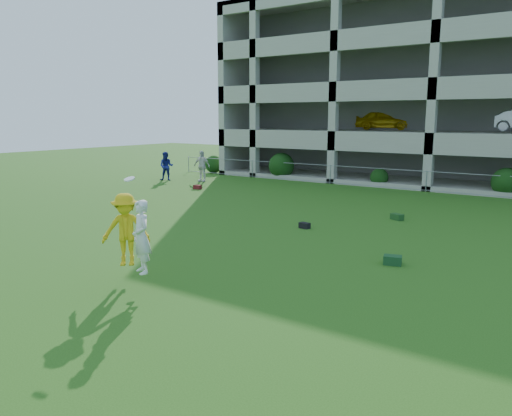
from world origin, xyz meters
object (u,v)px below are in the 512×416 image
Objects in this scene: bystander_b at (202,166)px; frisbee_contest at (129,231)px; bystander_a at (166,166)px; parking_garage at (468,90)px.

bystander_b is 0.88× the size of frisbee_contest.
parking_garage reaches higher than bystander_a.
parking_garage reaches higher than bystander_b.
frisbee_contest reaches higher than bystander_b.
frisbee_contest is (11.80, -16.41, 0.34)m from bystander_b.
bystander_a is 20.92m from frisbee_contest.
frisbee_contest is (14.07, -15.48, 0.40)m from bystander_a.
bystander_b is 0.07× the size of parking_garage.
frisbee_contest is at bearing -93.08° from parking_garage.
parking_garage is at bearing 86.92° from frisbee_contest.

